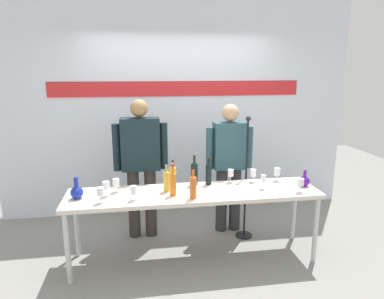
# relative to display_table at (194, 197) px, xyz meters

# --- Properties ---
(ground_plane) EXTENTS (10.00, 10.00, 0.00)m
(ground_plane) POSITION_rel_display_table_xyz_m (0.00, 0.00, -0.71)
(ground_plane) COLOR gray
(back_wall) EXTENTS (4.87, 0.11, 3.00)m
(back_wall) POSITION_rel_display_table_xyz_m (0.00, 1.42, 0.79)
(back_wall) COLOR white
(back_wall) RESTS_ON ground
(display_table) EXTENTS (2.63, 0.61, 0.77)m
(display_table) POSITION_rel_display_table_xyz_m (0.00, 0.00, 0.00)
(display_table) COLOR silver
(display_table) RESTS_ON ground
(decanter_blue_left) EXTENTS (0.12, 0.12, 0.22)m
(decanter_blue_left) POSITION_rel_display_table_xyz_m (-1.17, -0.01, 0.13)
(decanter_blue_left) COLOR #162A9D
(decanter_blue_left) RESTS_ON display_table
(decanter_blue_right) EXTENTS (0.11, 0.11, 0.18)m
(decanter_blue_right) POSITION_rel_display_table_xyz_m (1.21, -0.01, 0.12)
(decanter_blue_right) COLOR #511692
(decanter_blue_right) RESTS_ON display_table
(presenter_left) EXTENTS (0.64, 0.22, 1.68)m
(presenter_left) POSITION_rel_display_table_xyz_m (-0.54, 0.62, 0.26)
(presenter_left) COLOR #332D29
(presenter_left) RESTS_ON ground
(presenter_right) EXTENTS (0.58, 0.22, 1.61)m
(presenter_right) POSITION_rel_display_table_xyz_m (0.54, 0.62, 0.21)
(presenter_right) COLOR #2E2D30
(presenter_right) RESTS_ON ground
(wine_bottle_0) EXTENTS (0.08, 0.08, 0.33)m
(wine_bottle_0) POSITION_rel_display_table_xyz_m (0.04, 0.22, 0.20)
(wine_bottle_0) COLOR black
(wine_bottle_0) RESTS_ON display_table
(wine_bottle_1) EXTENTS (0.07, 0.07, 0.30)m
(wine_bottle_1) POSITION_rel_display_table_xyz_m (0.20, 0.21, 0.19)
(wine_bottle_1) COLOR black
(wine_bottle_1) RESTS_ON display_table
(wine_bottle_2) EXTENTS (0.07, 0.07, 0.28)m
(wine_bottle_2) POSITION_rel_display_table_xyz_m (-0.28, 0.06, 0.18)
(wine_bottle_2) COLOR gold
(wine_bottle_2) RESTS_ON display_table
(wine_bottle_3) EXTENTS (0.07, 0.07, 0.32)m
(wine_bottle_3) POSITION_rel_display_table_xyz_m (-0.23, -0.07, 0.19)
(wine_bottle_3) COLOR orange
(wine_bottle_3) RESTS_ON display_table
(wine_bottle_4) EXTENTS (0.07, 0.07, 0.32)m
(wine_bottle_4) POSITION_rel_display_table_xyz_m (-0.04, -0.18, 0.19)
(wine_bottle_4) COLOR #D46327
(wine_bottle_4) RESTS_ON display_table
(wine_bottle_5) EXTENTS (0.07, 0.07, 0.30)m
(wine_bottle_5) POSITION_rel_display_table_xyz_m (-0.20, 0.17, 0.19)
(wine_bottle_5) COLOR gold
(wine_bottle_5) RESTS_ON display_table
(wine_glass_left_0) EXTENTS (0.07, 0.07, 0.16)m
(wine_glass_left_0) POSITION_rel_display_table_xyz_m (-0.93, -0.17, 0.17)
(wine_glass_left_0) COLOR white
(wine_glass_left_0) RESTS_ON display_table
(wine_glass_left_1) EXTENTS (0.07, 0.07, 0.15)m
(wine_glass_left_1) POSITION_rel_display_table_xyz_m (-0.89, 0.01, 0.17)
(wine_glass_left_1) COLOR white
(wine_glass_left_1) RESTS_ON display_table
(wine_glass_left_2) EXTENTS (0.07, 0.07, 0.15)m
(wine_glass_left_2) POSITION_rel_display_table_xyz_m (-0.80, 0.11, 0.16)
(wine_glass_left_2) COLOR white
(wine_glass_left_2) RESTS_ON display_table
(wine_glass_left_3) EXTENTS (0.06, 0.06, 0.15)m
(wine_glass_left_3) POSITION_rel_display_table_xyz_m (-0.62, -0.15, 0.16)
(wine_glass_left_3) COLOR white
(wine_glass_left_3) RESTS_ON display_table
(wine_glass_right_0) EXTENTS (0.07, 0.07, 0.15)m
(wine_glass_right_0) POSITION_rel_display_table_xyz_m (0.46, 0.24, 0.17)
(wine_glass_right_0) COLOR white
(wine_glass_right_0) RESTS_ON display_table
(wine_glass_right_1) EXTENTS (0.07, 0.07, 0.15)m
(wine_glass_right_1) POSITION_rel_display_table_xyz_m (1.08, -0.19, 0.17)
(wine_glass_right_1) COLOR white
(wine_glass_right_1) RESTS_ON display_table
(wine_glass_right_2) EXTENTS (0.07, 0.07, 0.15)m
(wine_glass_right_2) POSITION_rel_display_table_xyz_m (0.71, 0.21, 0.16)
(wine_glass_right_2) COLOR white
(wine_glass_right_2) RESTS_ON display_table
(wine_glass_right_3) EXTENTS (0.06, 0.06, 0.15)m
(wine_glass_right_3) POSITION_rel_display_table_xyz_m (0.74, -0.02, 0.17)
(wine_glass_right_3) COLOR white
(wine_glass_right_3) RESTS_ON display_table
(wine_glass_right_4) EXTENTS (0.07, 0.07, 0.15)m
(wine_glass_right_4) POSITION_rel_display_table_xyz_m (0.99, 0.21, 0.16)
(wine_glass_right_4) COLOR white
(wine_glass_right_4) RESTS_ON display_table
(microphone_stand) EXTENTS (0.20, 0.20, 1.49)m
(microphone_stand) POSITION_rel_display_table_xyz_m (0.69, 0.41, -0.21)
(microphone_stand) COLOR black
(microphone_stand) RESTS_ON ground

